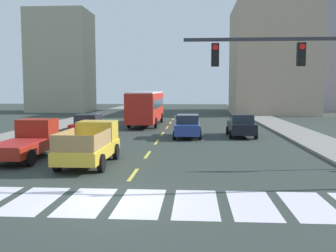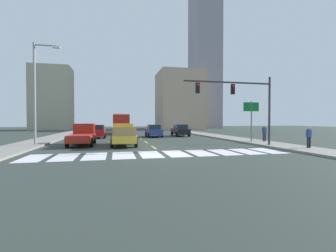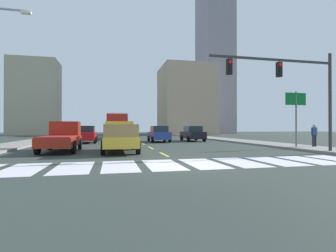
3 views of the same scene
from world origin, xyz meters
The scene contains 31 objects.
ground_plane centered at (0.00, 0.00, 0.00)m, with size 160.00×160.00×0.00m, color #303934.
sidewalk_right centered at (10.86, 18.00, 0.07)m, with size 3.18×110.00×0.15m, color gray.
sidewalk_left centered at (-10.86, 18.00, 0.07)m, with size 3.18×110.00×0.15m, color gray.
crosswalk_stripe_1 centered at (-6.14, 0.00, 0.00)m, with size 1.39×3.22×0.01m, color silver.
crosswalk_stripe_2 centered at (-4.38, 0.00, 0.00)m, with size 1.39×3.22×0.01m, color silver.
crosswalk_stripe_3 centered at (-2.63, 0.00, 0.00)m, with size 1.39×3.22×0.01m, color silver.
crosswalk_stripe_4 centered at (-0.88, 0.00, 0.00)m, with size 1.39×3.22×0.01m, color silver.
crosswalk_stripe_5 centered at (0.88, 0.00, 0.00)m, with size 1.39×3.22×0.01m, color silver.
crosswalk_stripe_6 centered at (2.63, 0.00, 0.00)m, with size 1.39×3.22×0.01m, color silver.
crosswalk_stripe_7 centered at (4.38, 0.00, 0.00)m, with size 1.39×3.22×0.01m, color silver.
crosswalk_stripe_8 centered at (6.14, 0.00, 0.00)m, with size 1.39×3.22×0.01m, color silver.
lane_dash_0 centered at (0.00, 4.00, 0.00)m, with size 0.16×2.40×0.01m, color #D5C749.
lane_dash_1 centered at (0.00, 9.00, 0.00)m, with size 0.16×2.40×0.01m, color #D5C749.
lane_dash_2 centered at (0.00, 14.00, 0.00)m, with size 0.16×2.40×0.01m, color #D5C749.
lane_dash_3 centered at (0.00, 19.00, 0.00)m, with size 0.16×2.40×0.01m, color #D5C749.
lane_dash_4 centered at (0.00, 24.00, 0.00)m, with size 0.16×2.40×0.01m, color #D5C749.
lane_dash_5 centered at (0.00, 29.00, 0.00)m, with size 0.16×2.40×0.01m, color #D5C749.
lane_dash_6 centered at (0.00, 34.00, 0.00)m, with size 0.16×2.40×0.01m, color #D5C749.
lane_dash_7 centered at (0.00, 39.00, 0.00)m, with size 0.16×2.40×0.01m, color #D5C749.
pickup_stakebed centered at (-2.43, 6.36, 0.94)m, with size 2.18×5.20×1.96m.
pickup_dark centered at (-6.07, 7.49, 0.92)m, with size 2.18×5.20×1.96m.
city_bus centered at (-2.23, 26.22, 1.95)m, with size 2.72×10.80×3.32m.
sedan_far centered at (6.10, 17.44, 0.86)m, with size 2.02×4.40×1.72m.
sedan_mid centered at (2.06, 16.66, 0.86)m, with size 2.02×4.40×1.72m.
sedan_near_left centered at (-5.38, 16.54, 0.86)m, with size 2.02×4.40×1.72m.
traffic_signal_gantry centered at (7.43, 2.48, 4.15)m, with size 7.80×0.27×6.00m.
direction_sign_green centered at (10.31, 5.94, 3.03)m, with size 1.70×0.12×4.20m.
pedestrian_walking centered at (11.66, 5.68, 1.12)m, with size 0.53×0.34×1.64m.
tower_tall_centre centered at (24.61, 54.71, 26.83)m, with size 7.90×9.91×53.67m, color gray.
block_mid_left centered at (-18.62, 48.62, 7.89)m, with size 9.26×7.46×15.77m, color #A5A185.
block_mid_right centered at (13.67, 45.39, 7.62)m, with size 11.23×11.62×15.23m, color tan.
Camera 3 is at (-2.98, -10.38, 1.53)m, focal length 27.41 mm.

